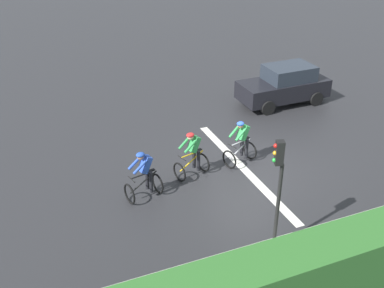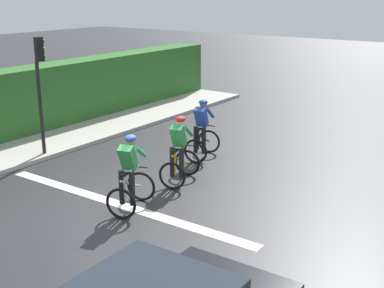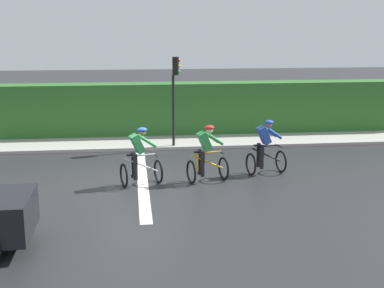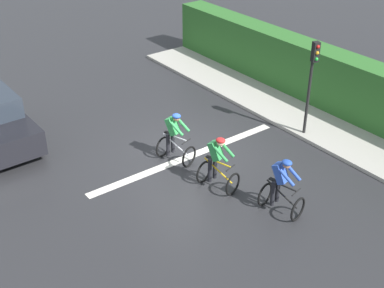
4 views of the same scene
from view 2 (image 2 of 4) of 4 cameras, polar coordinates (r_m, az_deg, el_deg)
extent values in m
plane|color=#28282B|center=(11.40, -8.85, -7.02)|extent=(80.00, 80.00, 0.00)
cube|color=#ADA89E|center=(16.28, -17.11, 0.00)|extent=(2.80, 19.86, 0.12)
cube|color=gray|center=(16.93, -19.04, 1.08)|extent=(0.44, 19.86, 0.47)
cube|color=#2D6628|center=(16.98, -19.92, 3.98)|extent=(1.10, 19.86, 2.16)
cube|color=silver|center=(11.55, -8.04, -6.63)|extent=(7.00, 0.30, 0.01)
torus|color=black|center=(14.85, 1.88, 0.29)|extent=(0.68, 0.21, 0.68)
torus|color=black|center=(13.94, 0.38, -0.82)|extent=(0.68, 0.21, 0.68)
cylinder|color=black|center=(14.32, 1.16, 0.71)|extent=(0.26, 0.97, 0.51)
cylinder|color=black|center=(14.04, 0.70, 0.49)|extent=(0.04, 0.04, 0.55)
cylinder|color=black|center=(14.30, 1.25, 1.82)|extent=(0.20, 0.71, 0.04)
cube|color=black|center=(13.96, 0.71, 1.65)|extent=(0.15, 0.24, 0.04)
cylinder|color=black|center=(14.62, 1.76, 2.06)|extent=(0.42, 0.12, 0.03)
cube|color=#2D51B7|center=(14.07, 1.02, 3.03)|extent=(0.38, 0.46, 0.57)
sphere|color=#9E7051|center=(14.14, 1.26, 4.38)|extent=(0.20, 0.20, 0.20)
ellipsoid|color=#264CB2|center=(14.12, 1.26, 4.66)|extent=(0.29, 0.33, 0.14)
cylinder|color=black|center=(14.19, 0.41, 0.48)|extent=(0.12, 0.12, 0.74)
cylinder|color=black|center=(14.10, 1.31, 0.37)|extent=(0.12, 0.12, 0.74)
cylinder|color=#2D51B7|center=(14.37, 0.86, 3.55)|extent=(0.19, 0.49, 0.37)
cylinder|color=#2D51B7|center=(14.26, 2.05, 3.43)|extent=(0.19, 0.49, 0.37)
torus|color=black|center=(13.04, -0.52, -2.09)|extent=(0.67, 0.23, 0.68)
torus|color=black|center=(12.15, -2.22, -3.56)|extent=(0.67, 0.23, 0.68)
cylinder|color=gold|center=(12.51, -1.35, -1.72)|extent=(0.30, 0.97, 0.51)
cylinder|color=gold|center=(12.23, -1.87, -2.04)|extent=(0.04, 0.04, 0.55)
cylinder|color=gold|center=(12.47, -1.27, -0.45)|extent=(0.23, 0.70, 0.04)
cube|color=black|center=(12.14, -1.88, -0.72)|extent=(0.15, 0.24, 0.04)
cylinder|color=black|center=(12.79, -0.69, -0.11)|extent=(0.41, 0.14, 0.03)
cube|color=green|center=(12.23, -1.54, 0.89)|extent=(0.40, 0.47, 0.57)
sphere|color=beige|center=(12.29, -1.29, 2.47)|extent=(0.20, 0.20, 0.20)
ellipsoid|color=red|center=(12.27, -1.29, 2.78)|extent=(0.30, 0.33, 0.14)
cylinder|color=black|center=(12.38, -2.21, -2.02)|extent=(0.12, 0.12, 0.74)
cylinder|color=black|center=(12.29, -1.17, -2.14)|extent=(0.12, 0.12, 0.74)
cylinder|color=green|center=(12.53, -1.74, 1.54)|extent=(0.21, 0.48, 0.37)
cylinder|color=green|center=(12.42, -0.37, 1.40)|extent=(0.21, 0.48, 0.37)
torus|color=black|center=(11.57, -5.66, -4.70)|extent=(0.67, 0.25, 0.68)
torus|color=black|center=(10.72, -7.88, -6.58)|extent=(0.67, 0.25, 0.68)
cylinder|color=silver|center=(11.05, -6.77, -4.40)|extent=(0.33, 0.96, 0.51)
cylinder|color=silver|center=(10.78, -7.46, -4.83)|extent=(0.04, 0.04, 0.55)
cylinder|color=silver|center=(11.00, -6.71, -2.98)|extent=(0.25, 0.70, 0.04)
cube|color=black|center=(10.68, -7.52, -3.36)|extent=(0.16, 0.24, 0.04)
cylinder|color=black|center=(11.31, -5.95, -2.52)|extent=(0.41, 0.15, 0.03)
cube|color=green|center=(10.75, -7.11, -1.51)|extent=(0.41, 0.48, 0.57)
sphere|color=#9E7051|center=(10.79, -6.83, 0.30)|extent=(0.20, 0.20, 0.20)
ellipsoid|color=#264CB2|center=(10.77, -6.84, 0.65)|extent=(0.31, 0.34, 0.14)
cylinder|color=black|center=(10.93, -7.79, -4.78)|extent=(0.12, 0.12, 0.74)
cylinder|color=black|center=(10.84, -6.65, -4.94)|extent=(0.12, 0.12, 0.74)
cylinder|color=green|center=(11.05, -7.24, -0.72)|extent=(0.22, 0.48, 0.37)
cylinder|color=green|center=(10.92, -5.73, -0.88)|extent=(0.22, 0.48, 0.37)
cube|color=#EAEACC|center=(7.33, 1.94, -14.14)|extent=(0.28, 0.08, 0.16)
cylinder|color=black|center=(14.78, -16.41, 3.57)|extent=(0.10, 0.10, 2.70)
cube|color=black|center=(14.54, -16.58, 10.04)|extent=(0.25, 0.25, 0.64)
sphere|color=red|center=(14.56, -16.24, 10.87)|extent=(0.11, 0.11, 0.11)
sphere|color=orange|center=(14.58, -16.17, 10.09)|extent=(0.11, 0.11, 0.11)
sphere|color=green|center=(14.60, -16.11, 9.31)|extent=(0.11, 0.11, 0.11)
camera|label=1|loc=(24.79, -19.54, 25.30)|focal=43.49mm
camera|label=3|loc=(10.53, 81.02, 1.89)|focal=49.53mm
camera|label=4|loc=(19.42, 41.81, 25.08)|focal=48.85mm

